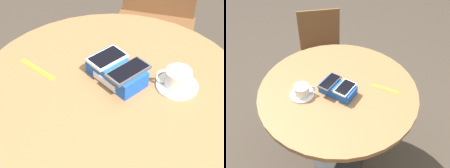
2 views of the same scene
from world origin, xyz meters
TOP-DOWN VIEW (x-y plane):
  - ground_plane at (0.00, 0.00)m, footprint 8.00×8.00m
  - round_table at (0.00, 0.00)m, footprint 0.90×0.90m
  - phone_box at (-0.03, 0.04)m, footprint 0.20×0.13m
  - phone_white at (-0.08, 0.03)m, footprint 0.09×0.13m
  - phone_gray at (0.02, 0.05)m, footprint 0.08×0.15m
  - saucer at (0.11, 0.18)m, footprint 0.13×0.13m
  - coffee_cup at (0.10, 0.18)m, footprint 0.09×0.10m
  - lanyard_strap at (-0.22, -0.16)m, footprint 0.15×0.06m
  - chair_far_side at (0.62, -0.50)m, footprint 0.56×0.56m

SIDE VIEW (x-z plane):
  - ground_plane at x=0.00m, z-range 0.00..0.00m
  - chair_far_side at x=0.62m, z-range 0.02..0.85m
  - round_table at x=0.00m, z-range 0.25..1.01m
  - lanyard_strap at x=-0.22m, z-range 0.76..0.77m
  - saucer at x=0.11m, z-range 0.76..0.77m
  - phone_box at x=-0.03m, z-range 0.76..0.82m
  - coffee_cup at x=0.10m, z-range 0.77..0.83m
  - phone_white at x=-0.08m, z-range 0.82..0.83m
  - phone_gray at x=0.02m, z-range 0.82..0.83m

